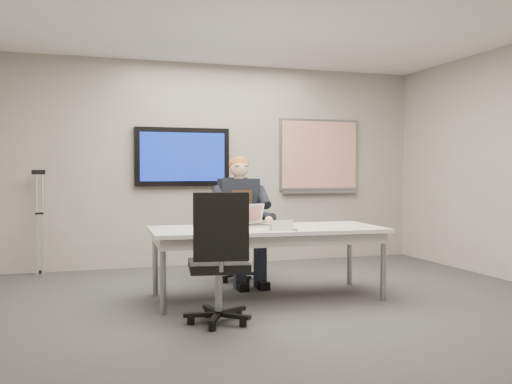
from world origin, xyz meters
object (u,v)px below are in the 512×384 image
object	(u,v)px
office_chair_far	(237,253)
office_chair_near	(219,283)
conference_table	(267,236)
seated_person	(243,232)
laptop	(252,220)

from	to	relation	value
office_chair_far	office_chair_near	size ratio (longest dim) A/B	0.93
conference_table	seated_person	world-z (taller)	seated_person
office_chair_near	laptop	xyz separation A→B (m)	(0.63, 1.07, 0.43)
office_chair_far	office_chair_near	world-z (taller)	office_chair_near
office_chair_near	seated_person	world-z (taller)	seated_person
conference_table	office_chair_far	size ratio (longest dim) A/B	2.30
conference_table	laptop	size ratio (longest dim) A/B	6.39
office_chair_far	laptop	size ratio (longest dim) A/B	2.78
conference_table	seated_person	distance (m)	0.79
conference_table	office_chair_near	bearing A→B (deg)	-127.24
office_chair_far	seated_person	world-z (taller)	seated_person
office_chair_near	laptop	bearing A→B (deg)	-111.93
office_chair_far	office_chair_near	distance (m)	2.03
conference_table	laptop	bearing A→B (deg)	114.14
laptop	office_chair_far	bearing A→B (deg)	69.87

